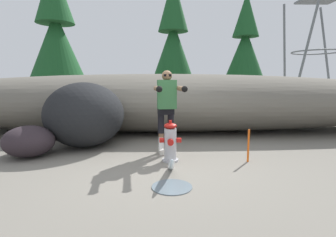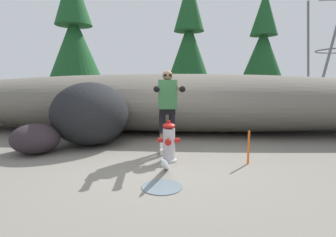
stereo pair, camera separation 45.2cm
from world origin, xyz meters
name	(u,v)px [view 2 (the right image)]	position (x,y,z in m)	size (l,w,h in m)	color
ground_plane	(158,163)	(0.00, 0.00, -0.02)	(56.00, 56.00, 0.04)	slate
dirt_embankment	(171,102)	(0.00, 3.23, 0.84)	(17.94, 3.20, 1.67)	#666056
fire_hydrant	(169,143)	(0.19, 0.09, 0.35)	(0.40, 0.35, 0.76)	#B2B2B7
hydrant_water_jet	(165,170)	(0.19, -0.73, 0.11)	(0.57, 1.37, 0.59)	silver
utility_worker	(167,102)	(0.13, 0.57, 1.05)	(0.61, 1.02, 1.67)	beige
boulder_large	(90,114)	(-1.70, 1.23, 0.72)	(1.74, 1.72, 1.44)	black
boulder_mid	(36,139)	(-2.55, 0.42, 0.30)	(0.99, 0.95, 0.61)	#2D2429
pine_tree_far_left	(74,36)	(-4.82, 7.73, 3.56)	(2.60, 2.60, 6.71)	#47331E
pine_tree_left	(189,41)	(0.50, 9.36, 3.50)	(2.36, 2.36, 6.72)	#47331E
pine_tree_center	(263,43)	(4.19, 9.28, 3.32)	(2.05, 2.05, 5.91)	#47331E
survey_stake	(249,147)	(1.61, 0.03, 0.30)	(0.04, 0.04, 0.60)	#E55914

